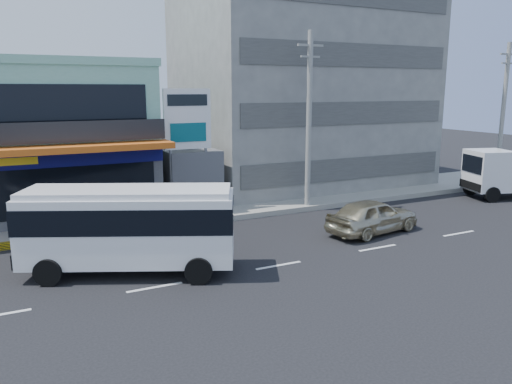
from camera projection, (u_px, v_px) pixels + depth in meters
ground at (279, 265)px, 19.80m from camera, size 120.00×120.00×0.00m
sidewalk at (275, 202)px, 30.28m from camera, size 70.00×5.00×0.30m
shop_building at (32, 142)px, 27.71m from camera, size 12.40×11.70×8.00m
concrete_building at (300, 87)px, 35.89m from camera, size 16.00×12.00×14.00m
gap_structure at (182, 176)px, 29.96m from camera, size 3.00×6.00×3.50m
satellite_dish at (186, 147)px, 28.71m from camera, size 1.50×1.50×0.15m
billboard at (188, 126)px, 26.64m from camera, size 2.60×0.18×6.90m
utility_pole_near at (309, 120)px, 27.86m from camera, size 1.60×0.30×10.00m
utility_pole_far at (503, 114)px, 34.85m from camera, size 1.60×0.30×10.00m
minibus at (129, 223)px, 18.64m from camera, size 8.15×5.56×3.27m
sedan at (373, 216)px, 24.14m from camera, size 5.22×2.74×1.69m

